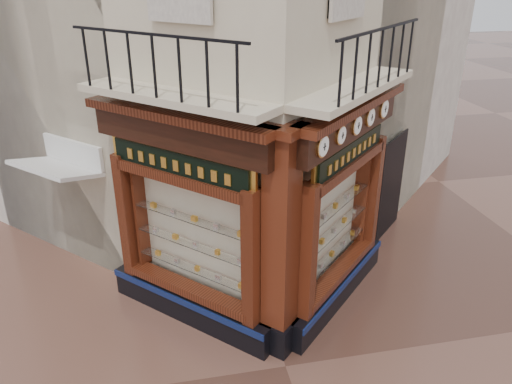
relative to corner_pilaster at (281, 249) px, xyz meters
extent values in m
plane|color=#472B21|center=(0.00, -0.50, -1.95)|extent=(80.00, 80.00, 0.00)
cube|color=black|center=(-1.44, 1.04, -1.67)|extent=(2.72, 2.72, 0.55)
cube|color=#0D1A45|center=(-1.57, 0.91, -1.46)|extent=(2.50, 2.50, 0.12)
cube|color=black|center=(-0.45, 0.05, -0.17)|extent=(0.37, 0.37, 2.45)
cube|color=black|center=(-2.43, 2.03, -0.17)|extent=(0.37, 0.37, 2.45)
cube|color=beige|center=(-1.20, 1.27, -0.20)|extent=(1.80, 1.80, 2.10)
cube|color=black|center=(-1.42, 1.05, 1.65)|extent=(2.69, 2.69, 0.50)
cube|color=black|center=(-1.47, 1.00, 1.96)|extent=(2.86, 2.86, 0.14)
cube|color=black|center=(1.44, 1.04, -1.67)|extent=(2.72, 2.72, 0.55)
cube|color=#0D1A45|center=(1.57, 0.91, -1.46)|extent=(2.50, 2.50, 0.12)
cube|color=black|center=(0.45, 0.05, -0.17)|extent=(0.37, 0.37, 2.45)
cube|color=black|center=(2.43, 2.03, -0.17)|extent=(0.37, 0.37, 2.45)
cube|color=beige|center=(1.20, 1.27, -0.20)|extent=(1.80, 1.80, 2.10)
cube|color=black|center=(1.42, 1.05, 1.65)|extent=(2.69, 2.69, 0.50)
cube|color=black|center=(1.47, 1.00, 1.96)|extent=(2.86, 2.86, 0.14)
cube|color=black|center=(0.00, 0.00, -1.67)|extent=(0.78, 0.78, 0.55)
cube|color=black|center=(0.00, 0.00, 0.25)|extent=(0.64, 0.64, 3.50)
cube|color=black|center=(0.00, 0.00, 1.96)|extent=(0.85, 0.85, 0.14)
cube|color=beige|center=(-1.48, 0.99, 2.25)|extent=(2.97, 2.97, 0.12)
cube|color=black|center=(-1.72, 0.76, 3.20)|extent=(2.36, 2.36, 0.04)
cube|color=beige|center=(1.48, 0.99, 2.25)|extent=(2.97, 2.97, 0.12)
cube|color=black|center=(1.72, 0.76, 3.20)|extent=(2.36, 2.36, 0.04)
cylinder|color=gold|center=(0.58, -0.01, 1.67)|extent=(0.28, 0.28, 0.35)
cylinder|color=white|center=(0.61, -0.03, 1.67)|extent=(0.22, 0.22, 0.30)
cube|color=black|center=(0.62, -0.04, 1.67)|extent=(0.02, 0.02, 0.12)
cube|color=black|center=(0.62, -0.04, 1.67)|extent=(0.07, 0.07, 0.01)
cylinder|color=gold|center=(1.03, 0.43, 1.67)|extent=(0.26, 0.26, 0.31)
cylinder|color=white|center=(1.05, 0.41, 1.67)|extent=(0.20, 0.20, 0.27)
cube|color=black|center=(1.06, 0.40, 1.67)|extent=(0.02, 0.02, 0.10)
cube|color=black|center=(1.06, 0.40, 1.67)|extent=(0.06, 0.06, 0.01)
cylinder|color=gold|center=(1.47, 0.87, 1.67)|extent=(0.28, 0.28, 0.34)
cylinder|color=white|center=(1.49, 0.85, 1.67)|extent=(0.22, 0.22, 0.29)
cube|color=black|center=(1.50, 0.84, 1.67)|extent=(0.02, 0.02, 0.11)
cube|color=black|center=(1.50, 0.84, 1.67)|extent=(0.07, 0.07, 0.01)
cylinder|color=gold|center=(1.88, 1.29, 1.67)|extent=(0.28, 0.28, 0.34)
cylinder|color=white|center=(1.90, 1.26, 1.67)|extent=(0.22, 0.22, 0.29)
cube|color=black|center=(1.91, 1.25, 1.67)|extent=(0.02, 0.02, 0.11)
cube|color=black|center=(1.91, 1.25, 1.67)|extent=(0.07, 0.07, 0.01)
cylinder|color=gold|center=(2.35, 1.76, 1.67)|extent=(0.29, 0.29, 0.36)
cylinder|color=white|center=(2.37, 1.73, 1.67)|extent=(0.24, 0.24, 0.31)
cube|color=black|center=(2.38, 1.72, 1.67)|extent=(0.02, 0.02, 0.12)
cube|color=black|center=(2.38, 1.72, 1.67)|extent=(0.07, 0.07, 0.01)
cube|color=#ECB645|center=(-1.45, 1.03, 1.15)|extent=(2.16, 2.16, 0.58)
cube|color=black|center=(-1.48, 1.00, 1.15)|extent=(2.01, 2.01, 0.43)
cube|color=#ECB645|center=(1.45, 1.03, 1.15)|extent=(1.96, 1.96, 0.52)
cube|color=black|center=(1.48, 1.00, 1.15)|extent=(1.83, 1.83, 0.39)
camera|label=1|loc=(-1.73, -6.55, 4.08)|focal=35.00mm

